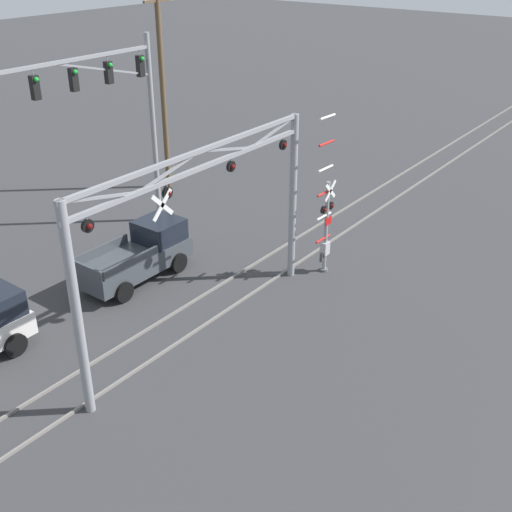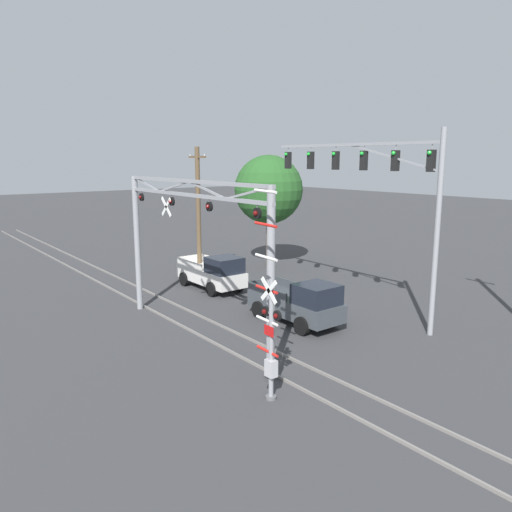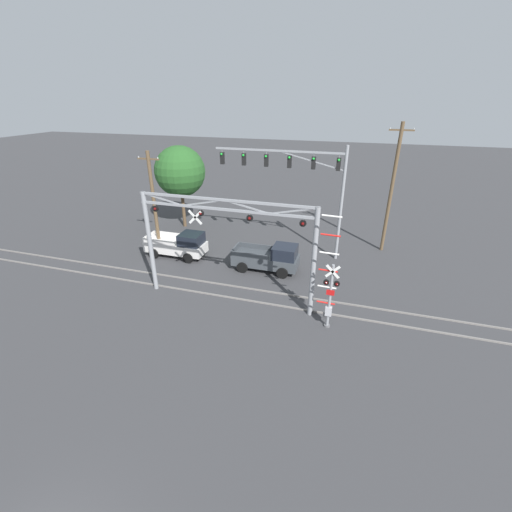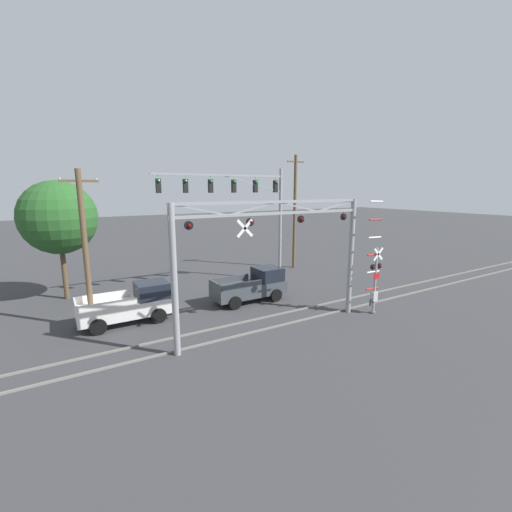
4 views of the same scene
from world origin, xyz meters
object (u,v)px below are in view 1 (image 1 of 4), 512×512
traffic_signal_span (102,103)px  utility_pole_right (163,91)px  pickup_truck_lead (140,254)px  crossing_signal_mast (326,224)px  crossing_gantry (202,220)px

traffic_signal_span → utility_pole_right: bearing=24.2°
pickup_truck_lead → traffic_signal_span: bearing=63.3°
utility_pole_right → pickup_truck_lead: bearing=-141.9°
crossing_signal_mast → traffic_signal_span: 10.65m
traffic_signal_span → pickup_truck_lead: size_ratio=2.07×
crossing_gantry → traffic_signal_span: 9.22m
crossing_gantry → utility_pole_right: (9.72, 11.29, 0.93)m
crossing_gantry → traffic_signal_span: size_ratio=1.07×
crossing_signal_mast → utility_pole_right: (3.34, 12.19, 3.11)m
traffic_signal_span → utility_pole_right: size_ratio=0.99×
crossing_gantry → traffic_signal_span: bearing=68.7°
traffic_signal_span → crossing_gantry: bearing=-111.3°
crossing_gantry → pickup_truck_lead: size_ratio=2.21×
crossing_signal_mast → traffic_signal_span: (-3.11, 9.30, 4.15)m
crossing_signal_mast → pickup_truck_lead: crossing_signal_mast is taller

